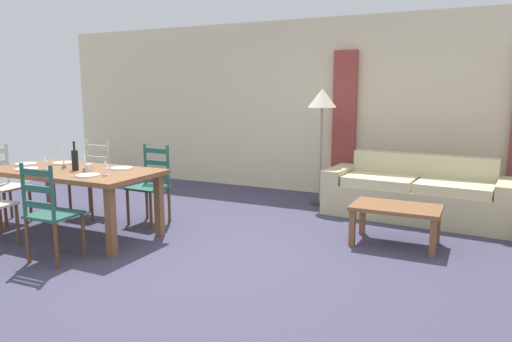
{
  "coord_description": "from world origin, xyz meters",
  "views": [
    {
      "loc": [
        2.5,
        -3.84,
        1.61
      ],
      "look_at": [
        0.29,
        0.71,
        0.75
      ],
      "focal_mm": 33.14,
      "sensor_mm": 36.0,
      "label": 1
    }
  ],
  "objects_px": {
    "coffee_cup_primary": "(89,168)",
    "dining_table": "(75,177)",
    "dining_chair_near_right": "(50,213)",
    "wine_glass_near_left": "(44,159)",
    "dining_chair_far_right": "(151,184)",
    "standing_lamp": "(322,105)",
    "couch": "(417,195)",
    "dining_chair_far_left": "(92,179)",
    "wine_bottle": "(75,160)",
    "wine_glass_near_right": "(105,165)",
    "dining_chair_head_west": "(3,185)",
    "coffee_table": "(396,212)"
  },
  "relations": [
    {
      "from": "dining_table",
      "to": "wine_bottle",
      "type": "xyz_separation_m",
      "value": [
        0.04,
        -0.03,
        0.2
      ]
    },
    {
      "from": "dining_chair_far_right",
      "to": "wine_bottle",
      "type": "bearing_deg",
      "value": -114.67
    },
    {
      "from": "dining_chair_far_right",
      "to": "coffee_cup_primary",
      "type": "bearing_deg",
      "value": -98.86
    },
    {
      "from": "dining_chair_head_west",
      "to": "coffee_cup_primary",
      "type": "xyz_separation_m",
      "value": [
        1.48,
        -0.05,
        0.32
      ]
    },
    {
      "from": "dining_chair_near_right",
      "to": "dining_chair_far_right",
      "type": "height_order",
      "value": "same"
    },
    {
      "from": "dining_chair_far_left",
      "to": "coffee_cup_primary",
      "type": "height_order",
      "value": "dining_chair_far_left"
    },
    {
      "from": "wine_glass_near_left",
      "to": "coffee_table",
      "type": "xyz_separation_m",
      "value": [
        3.61,
        1.34,
        -0.51
      ]
    },
    {
      "from": "dining_table",
      "to": "wine_bottle",
      "type": "bearing_deg",
      "value": -30.6
    },
    {
      "from": "dining_chair_far_right",
      "to": "coffee_cup_primary",
      "type": "height_order",
      "value": "dining_chair_far_right"
    },
    {
      "from": "dining_chair_far_right",
      "to": "wine_glass_near_right",
      "type": "bearing_deg",
      "value": -80.35
    },
    {
      "from": "dining_chair_far_left",
      "to": "dining_chair_far_right",
      "type": "height_order",
      "value": "same"
    },
    {
      "from": "dining_chair_far_left",
      "to": "coffee_cup_primary",
      "type": "xyz_separation_m",
      "value": [
        0.78,
        -0.81,
        0.32
      ]
    },
    {
      "from": "couch",
      "to": "dining_table",
      "type": "bearing_deg",
      "value": -143.93
    },
    {
      "from": "dining_chair_head_west",
      "to": "couch",
      "type": "xyz_separation_m",
      "value": [
        4.54,
        2.46,
        -0.19
      ]
    },
    {
      "from": "dining_chair_head_west",
      "to": "coffee_cup_primary",
      "type": "distance_m",
      "value": 1.51
    },
    {
      "from": "coffee_cup_primary",
      "to": "dining_table",
      "type": "bearing_deg",
      "value": 166.87
    },
    {
      "from": "dining_table",
      "to": "dining_chair_far_left",
      "type": "distance_m",
      "value": 0.91
    },
    {
      "from": "couch",
      "to": "wine_glass_near_right",
      "type": "bearing_deg",
      "value": -137.31
    },
    {
      "from": "dining_chair_far_right",
      "to": "couch",
      "type": "relative_size",
      "value": 0.41
    },
    {
      "from": "wine_glass_near_right",
      "to": "dining_chair_head_west",
      "type": "bearing_deg",
      "value": 176.74
    },
    {
      "from": "dining_chair_far_left",
      "to": "wine_bottle",
      "type": "relative_size",
      "value": 3.04
    },
    {
      "from": "dining_chair_head_west",
      "to": "coffee_table",
      "type": "bearing_deg",
      "value": 15.52
    },
    {
      "from": "couch",
      "to": "coffee_table",
      "type": "bearing_deg",
      "value": -93.0
    },
    {
      "from": "dining_chair_near_right",
      "to": "couch",
      "type": "xyz_separation_m",
      "value": [
        2.91,
        3.17,
        -0.19
      ]
    },
    {
      "from": "dining_chair_far_left",
      "to": "coffee_cup_primary",
      "type": "distance_m",
      "value": 1.16
    },
    {
      "from": "wine_glass_near_left",
      "to": "dining_chair_head_west",
      "type": "bearing_deg",
      "value": 173.49
    },
    {
      "from": "dining_chair_far_right",
      "to": "wine_glass_near_left",
      "type": "xyz_separation_m",
      "value": [
        -0.74,
        -0.91,
        0.38
      ]
    },
    {
      "from": "couch",
      "to": "standing_lamp",
      "type": "relative_size",
      "value": 1.42
    },
    {
      "from": "dining_chair_near_right",
      "to": "couch",
      "type": "distance_m",
      "value": 4.31
    },
    {
      "from": "dining_chair_far_left",
      "to": "dining_chair_near_right",
      "type": "bearing_deg",
      "value": -57.86
    },
    {
      "from": "coffee_cup_primary",
      "to": "couch",
      "type": "xyz_separation_m",
      "value": [
        3.06,
        2.5,
        -0.5
      ]
    },
    {
      "from": "dining_chair_far_left",
      "to": "dining_chair_far_right",
      "type": "distance_m",
      "value": 0.91
    },
    {
      "from": "coffee_cup_primary",
      "to": "dining_chair_far_right",
      "type": "bearing_deg",
      "value": 81.14
    },
    {
      "from": "dining_table",
      "to": "dining_chair_far_right",
      "type": "height_order",
      "value": "dining_chair_far_right"
    },
    {
      "from": "dining_chair_far_left",
      "to": "couch",
      "type": "bearing_deg",
      "value": 23.87
    },
    {
      "from": "coffee_cup_primary",
      "to": "coffee_table",
      "type": "bearing_deg",
      "value": 23.26
    },
    {
      "from": "dining_chair_near_right",
      "to": "coffee_cup_primary",
      "type": "height_order",
      "value": "dining_chair_near_right"
    },
    {
      "from": "dining_chair_far_left",
      "to": "standing_lamp",
      "type": "bearing_deg",
      "value": 37.19
    },
    {
      "from": "wine_bottle",
      "to": "couch",
      "type": "xyz_separation_m",
      "value": [
        3.3,
        2.46,
        -0.58
      ]
    },
    {
      "from": "dining_chair_near_right",
      "to": "dining_chair_far_left",
      "type": "xyz_separation_m",
      "value": [
        -0.92,
        1.47,
        0.0
      ]
    },
    {
      "from": "dining_chair_near_right",
      "to": "dining_chair_head_west",
      "type": "height_order",
      "value": "same"
    },
    {
      "from": "dining_chair_near_right",
      "to": "coffee_table",
      "type": "height_order",
      "value": "dining_chair_near_right"
    },
    {
      "from": "wine_glass_near_left",
      "to": "couch",
      "type": "distance_m",
      "value": 4.51
    },
    {
      "from": "dining_chair_near_right",
      "to": "wine_bottle",
      "type": "bearing_deg",
      "value": 118.91
    },
    {
      "from": "wine_glass_near_left",
      "to": "coffee_cup_primary",
      "type": "bearing_deg",
      "value": 4.98
    },
    {
      "from": "wine_glass_near_right",
      "to": "standing_lamp",
      "type": "xyz_separation_m",
      "value": [
        1.42,
        2.74,
        0.55
      ]
    },
    {
      "from": "dining_table",
      "to": "standing_lamp",
      "type": "bearing_deg",
      "value": 52.8
    },
    {
      "from": "wine_bottle",
      "to": "dining_chair_far_right",
      "type": "bearing_deg",
      "value": 65.33
    },
    {
      "from": "dining_chair_near_right",
      "to": "wine_glass_near_left",
      "type": "relative_size",
      "value": 5.96
    },
    {
      "from": "dining_chair_far_left",
      "to": "dining_chair_head_west",
      "type": "height_order",
      "value": "same"
    }
  ]
}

